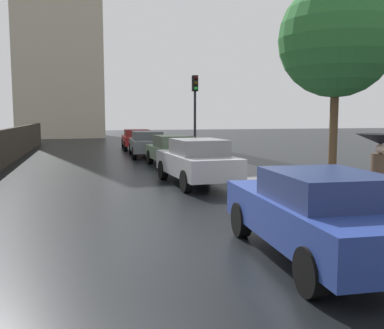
% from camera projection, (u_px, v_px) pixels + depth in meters
% --- Properties ---
extents(ground, '(120.00, 120.00, 0.00)m').
position_uv_depth(ground, '(139.00, 250.00, 7.44)').
color(ground, black).
extents(car_grey_near_kerb, '(1.99, 4.51, 1.40)m').
position_uv_depth(car_grey_near_kerb, '(147.00, 143.00, 24.07)').
color(car_grey_near_kerb, slate).
rests_on(car_grey_near_kerb, ground).
extents(car_silver_mid_road, '(2.02, 4.37, 1.51)m').
position_uv_depth(car_silver_mid_road, '(197.00, 161.00, 14.34)').
color(car_silver_mid_road, '#B2B5BA').
rests_on(car_silver_mid_road, ground).
extents(car_blue_far_ahead, '(1.93, 4.34, 1.42)m').
position_uv_depth(car_blue_far_ahead, '(318.00, 213.00, 6.91)').
color(car_blue_far_ahead, navy).
rests_on(car_blue_far_ahead, ground).
extents(car_green_behind_camera, '(1.87, 4.34, 1.39)m').
position_uv_depth(car_green_behind_camera, '(173.00, 151.00, 19.29)').
color(car_green_behind_camera, slate).
rests_on(car_green_behind_camera, ground).
extents(car_red_far_lane, '(1.93, 3.88, 1.34)m').
position_uv_depth(car_red_far_lane, '(137.00, 139.00, 28.94)').
color(car_red_far_lane, maroon).
rests_on(car_red_far_lane, ground).
extents(pedestrian_with_umbrella_near, '(1.02, 1.02, 1.75)m').
position_uv_depth(pedestrian_with_umbrella_near, '(380.00, 151.00, 9.20)').
color(pedestrian_with_umbrella_near, black).
rests_on(pedestrian_with_umbrella_near, sidewalk_strip).
extents(traffic_light, '(0.26, 0.39, 4.03)m').
position_uv_depth(traffic_light, '(195.00, 101.00, 20.90)').
color(traffic_light, black).
rests_on(traffic_light, sidewalk_strip).
extents(street_tree_near, '(3.57, 3.57, 6.39)m').
position_uv_depth(street_tree_near, '(337.00, 39.00, 13.37)').
color(street_tree_near, '#4C3823').
rests_on(street_tree_near, ground).
extents(distant_tower, '(9.25, 12.01, 25.97)m').
position_uv_depth(distant_tower, '(56.00, 13.00, 45.89)').
color(distant_tower, '#B2A88E').
rests_on(distant_tower, ground).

